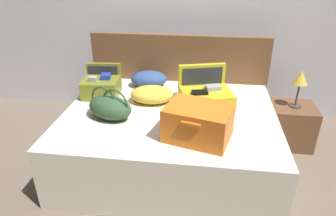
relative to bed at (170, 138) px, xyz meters
name	(u,v)px	position (x,y,z in m)	size (l,w,h in m)	color
ground_plane	(164,189)	(0.00, -0.40, -0.28)	(12.00, 12.00, 0.00)	#6B5B4C
back_wall	(183,8)	(0.00, 1.25, 1.02)	(8.00, 0.10, 2.60)	silver
bed	(170,138)	(0.00, 0.00, 0.00)	(1.93, 1.53, 0.57)	beige
headboard	(178,82)	(0.00, 0.80, 0.26)	(1.97, 0.08, 1.09)	brown
hard_case_large	(198,122)	(0.27, -0.40, 0.42)	(0.57, 0.48, 0.27)	#D16619
hard_case_medium	(206,95)	(0.32, 0.18, 0.39)	(0.55, 0.52, 0.36)	gold
hard_case_small	(102,85)	(-0.73, 0.29, 0.39)	(0.38, 0.36, 0.29)	olive
duffel_bag	(110,107)	(-0.50, -0.17, 0.39)	(0.48, 0.39, 0.29)	#2D4C2D
pillow_near_headboard	(149,79)	(-0.30, 0.58, 0.37)	(0.39, 0.27, 0.17)	navy
pillow_center_head	(152,94)	(-0.20, 0.19, 0.36)	(0.42, 0.29, 0.16)	gold
nightstand	(291,125)	(1.25, 0.51, -0.06)	(0.44, 0.40, 0.45)	brown
table_lamp	(300,80)	(1.25, 0.51, 0.46)	(0.14, 0.14, 0.39)	#3F3833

